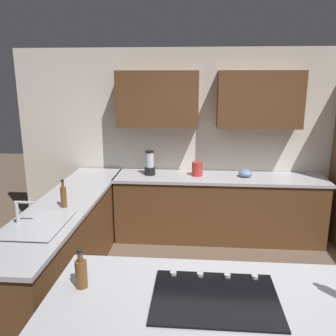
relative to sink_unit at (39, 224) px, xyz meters
name	(u,v)px	position (x,y,z in m)	size (l,w,h in m)	color
ground_plane	(237,317)	(-1.83, -0.07, -0.92)	(14.00, 14.00, 0.00)	brown
wall_back	(221,132)	(-1.76, -2.12, 0.54)	(6.00, 0.44, 2.60)	silver
lower_cabinets_back	(218,209)	(-1.73, -1.79, -0.49)	(2.80, 0.60, 0.86)	brown
countertop_back	(219,178)	(-1.73, -1.79, -0.04)	(2.84, 0.64, 0.04)	#B2B2B7
lower_cabinets_side	(68,242)	(-0.01, -0.62, -0.49)	(0.60, 2.90, 0.86)	brown
countertop_side	(65,204)	(-0.01, -0.62, -0.04)	(0.64, 2.94, 0.04)	#B2B2B7
island_top	(215,302)	(-1.54, 0.98, -0.04)	(2.07, 0.94, 0.04)	#B2B2B7
sink_unit	(39,224)	(0.00, 0.00, 0.00)	(0.46, 0.70, 0.23)	#515456
cooktop	(215,297)	(-1.54, 0.97, -0.01)	(0.76, 0.56, 0.03)	black
blender	(150,164)	(-0.78, -1.81, 0.13)	(0.15, 0.15, 0.34)	black
mixing_bowl	(245,173)	(-2.08, -1.81, 0.03)	(0.19, 0.19, 0.10)	#668CB2
kettle	(197,169)	(-1.43, -1.81, 0.08)	(0.15, 0.15, 0.19)	red
dish_soap_bottle	(64,196)	(-0.06, -0.48, 0.10)	(0.06, 0.06, 0.29)	brown
oil_bottle	(81,273)	(-0.70, 0.92, 0.08)	(0.08, 0.08, 0.26)	brown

